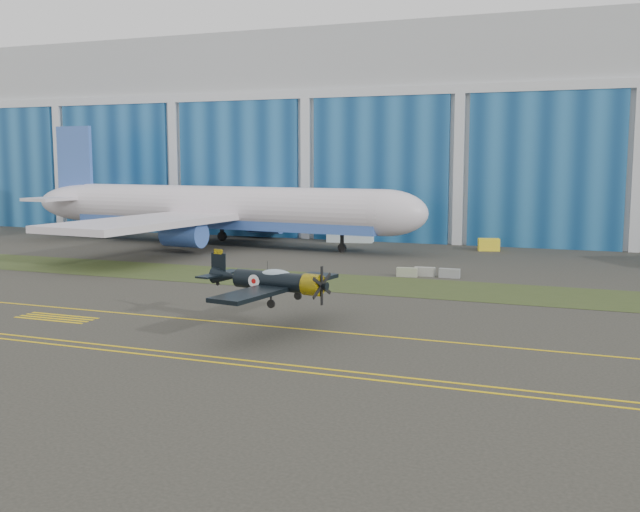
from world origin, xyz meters
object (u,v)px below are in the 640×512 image
at_px(jetliner, 221,161).
at_px(shipping_container, 350,232).
at_px(tug, 489,245).
at_px(warbird, 271,281).

relative_size(jetliner, shipping_container, 10.83).
relative_size(jetliner, tug, 26.35).
bearing_deg(shipping_container, jetliner, -157.16).
bearing_deg(tug, jetliner, 176.20).
relative_size(warbird, jetliner, 0.20).
height_order(jetliner, tug, jetliner).
distance_m(warbird, shipping_container, 54.66).
xyz_separation_m(warbird, jetliner, (-27.56, 43.37, 7.87)).
height_order(warbird, shipping_container, warbird).
bearing_deg(jetliner, tug, 15.93).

